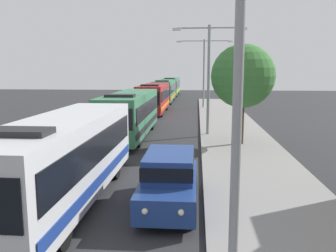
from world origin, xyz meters
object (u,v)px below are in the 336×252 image
at_px(bus_rear, 171,86).
at_px(streetlamp_near, 240,25).
at_px(bus_second_in_line, 130,113).
at_px(bus_lead, 64,157).
at_px(streetlamp_far, 204,65).
at_px(bus_fourth_in_line, 165,90).
at_px(roadside_tree, 243,76).
at_px(white_suv, 169,178).
at_px(bus_middle, 154,97).
at_px(streetlamp_mid, 209,68).

height_order(bus_rear, streetlamp_near, streetlamp_near).
relative_size(bus_second_in_line, streetlamp_near, 1.25).
bearing_deg(bus_lead, streetlamp_far, 80.23).
height_order(bus_fourth_in_line, bus_rear, same).
bearing_deg(roadside_tree, bus_fourth_in_line, 104.28).
bearing_deg(streetlamp_near, bus_lead, 138.72).
xyz_separation_m(bus_second_in_line, white_suv, (3.70, -12.68, -0.66)).
xyz_separation_m(streetlamp_near, roadside_tree, (1.94, 14.82, -1.27)).
distance_m(bus_fourth_in_line, streetlamp_near, 44.18).
distance_m(bus_second_in_line, white_suv, 13.22).
bearing_deg(bus_lead, bus_middle, 90.00).
relative_size(bus_lead, streetlamp_far, 1.33).
distance_m(streetlamp_mid, roadside_tree, 3.79).
bearing_deg(bus_lead, streetlamp_mid, 67.92).
height_order(streetlamp_near, streetlamp_far, streetlamp_near).
distance_m(streetlamp_mid, streetlamp_far, 18.05).
relative_size(bus_rear, roadside_tree, 2.04).
bearing_deg(bus_fourth_in_line, streetlamp_far, -54.56).
distance_m(white_suv, streetlamp_far, 31.76).
distance_m(streetlamp_near, streetlamp_far, 36.09).
xyz_separation_m(white_suv, streetlamp_near, (1.70, -4.64, 4.52)).
relative_size(bus_middle, white_suv, 2.24).
bearing_deg(roadside_tree, white_suv, -109.70).
xyz_separation_m(bus_fourth_in_line, roadside_tree, (7.34, -28.85, 2.59)).
distance_m(bus_lead, white_suv, 3.76).
xyz_separation_m(bus_rear, roadside_tree, (7.34, -42.17, 2.59)).
relative_size(bus_middle, roadside_tree, 1.74).
bearing_deg(roadside_tree, streetlamp_near, -97.47).
bearing_deg(streetlamp_near, roadside_tree, 82.53).
bearing_deg(streetlamp_near, bus_middle, 99.89).
xyz_separation_m(bus_rear, streetlamp_far, (5.40, -20.91, 3.43)).
height_order(streetlamp_near, streetlamp_mid, streetlamp_near).
bearing_deg(bus_fourth_in_line, bus_middle, -90.00).
xyz_separation_m(streetlamp_mid, streetlamp_far, (-0.00, 18.05, 0.37)).
xyz_separation_m(bus_second_in_line, roadside_tree, (7.34, -2.50, 2.59)).
bearing_deg(bus_rear, bus_lead, -90.00).
relative_size(bus_second_in_line, roadside_tree, 1.83).
height_order(bus_lead, white_suv, bus_lead).
distance_m(bus_rear, streetlamp_far, 21.86).
height_order(bus_lead, bus_middle, same).
relative_size(streetlamp_near, streetlamp_far, 1.10).
relative_size(bus_lead, bus_second_in_line, 0.97).
relative_size(white_suv, roadside_tree, 0.77).
distance_m(bus_middle, streetlamp_far, 8.19).
xyz_separation_m(bus_middle, streetlamp_far, (5.40, 5.11, 3.43)).
bearing_deg(bus_middle, bus_second_in_line, -90.00).
bearing_deg(bus_second_in_line, streetlamp_mid, 7.64).
relative_size(bus_fourth_in_line, streetlamp_mid, 1.56).
bearing_deg(white_suv, bus_rear, 94.04).
bearing_deg(roadside_tree, bus_lead, -126.06).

